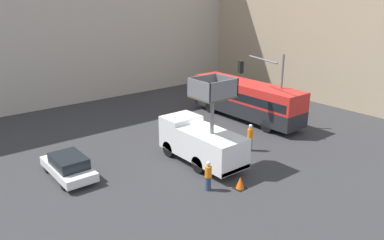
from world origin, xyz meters
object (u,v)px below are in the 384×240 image
Objects in this scene: road_worker_directing at (250,137)px; city_bus at (246,98)px; utility_truck at (201,140)px; parked_car_curbside at (68,166)px; road_worker_near_truck at (208,176)px; traffic_light_pole at (267,80)px; traffic_cone_near_truck at (240,183)px.

city_bus is at bearing 7.10° from road_worker_directing.
utility_truck is 8.20m from parked_car_curbside.
road_worker_directing is at bearing -41.77° from road_worker_near_truck.
traffic_light_pole is 5.67m from road_worker_directing.
city_bus reaches higher than road_worker_near_truck.
road_worker_near_truck reaches higher than parked_car_curbside.
utility_truck is 1.04× the size of traffic_light_pole.
road_worker_near_truck is 1.89m from traffic_cone_near_truck.
traffic_cone_near_truck is (-8.58, -5.69, -3.75)m from traffic_light_pole.
utility_truck is 3.21× the size of road_worker_directing.
traffic_cone_near_truck is (-4.42, -3.40, -0.65)m from road_worker_directing.
utility_truck is 3.55× the size of road_worker_near_truck.
utility_truck is at bearing 133.07° from city_bus.
traffic_light_pole is (8.08, 1.67, 2.54)m from utility_truck.
traffic_cone_near_truck is 0.16× the size of parked_car_curbside.
city_bus reaches higher than road_worker_directing.
traffic_light_pole is 10.96m from traffic_cone_near_truck.
traffic_cone_near_truck is at bearing 148.64° from city_bus.
road_worker_directing is (3.92, -0.63, -0.56)m from utility_truck.
traffic_light_pole is 3.08× the size of road_worker_directing.
traffic_light_pole is at bearing 11.65° from utility_truck.
city_bus is at bearing 75.14° from traffic_light_pole.
road_worker_directing is 2.72× the size of traffic_cone_near_truck.
road_worker_directing is at bearing -9.10° from utility_truck.
road_worker_directing is 0.44× the size of parked_car_curbside.
utility_truck is 9.85m from city_bus.
road_worker_directing is 5.61m from traffic_cone_near_truck.
road_worker_near_truck is 2.46× the size of traffic_cone_near_truck.
traffic_cone_near_truck is 10.12m from parked_car_curbside.
city_bus is 7.08m from road_worker_directing.
traffic_light_pole is at bearing 33.54° from traffic_cone_near_truck.
traffic_cone_near_truck is at bearing -97.14° from utility_truck.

